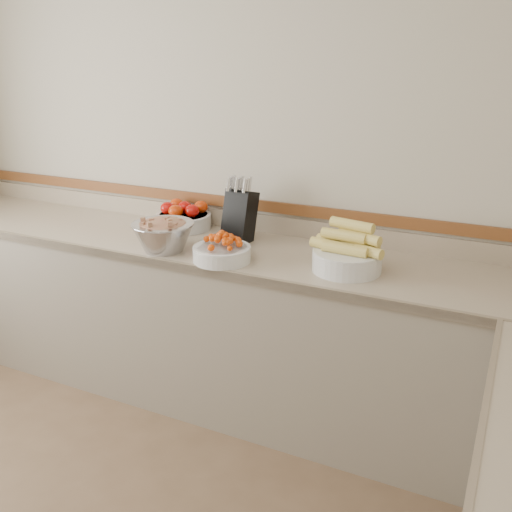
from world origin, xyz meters
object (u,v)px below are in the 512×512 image
at_px(tomato_bowl, 184,217).
at_px(corn_bowl, 347,255).
at_px(rhubarb_bowl, 163,233).
at_px(cherry_tomato_bowl, 222,251).
at_px(knife_block, 240,214).

distance_m(tomato_bowl, corn_bowl, 1.07).
height_order(corn_bowl, rhubarb_bowl, corn_bowl).
bearing_deg(tomato_bowl, cherry_tomato_bowl, -39.96).
relative_size(knife_block, rhubarb_bowl, 1.12).
relative_size(tomato_bowl, rhubarb_bowl, 1.00).
bearing_deg(cherry_tomato_bowl, knife_block, 102.59).
bearing_deg(tomato_bowl, corn_bowl, -13.73).
distance_m(knife_block, corn_bowl, 0.68).
distance_m(knife_block, cherry_tomato_bowl, 0.35).
xyz_separation_m(cherry_tomato_bowl, rhubarb_bowl, (-0.34, 0.01, 0.04)).
height_order(cherry_tomato_bowl, corn_bowl, corn_bowl).
bearing_deg(knife_block, rhubarb_bowl, -129.38).
bearing_deg(corn_bowl, cherry_tomato_bowl, -166.97).
relative_size(knife_block, tomato_bowl, 1.12).
relative_size(tomato_bowl, cherry_tomato_bowl, 1.12).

